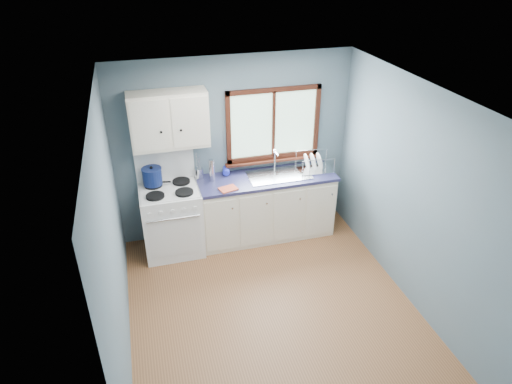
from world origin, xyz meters
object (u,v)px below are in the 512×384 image
object	(u,v)px
thermos	(212,170)
dish_rack	(314,165)
gas_range	(172,218)
stockpot	(152,176)
skillet	(153,182)
base_cabinets	(266,209)
sink	(279,179)
utensil_crock	(199,173)

from	to	relation	value
thermos	dish_rack	distance (m)	1.42
gas_range	stockpot	xyz separation A→B (m)	(-0.18, 0.15, 0.58)
thermos	dish_rack	bearing A→B (deg)	-1.71
gas_range	skillet	world-z (taller)	gas_range
gas_range	base_cabinets	distance (m)	1.31
gas_range	stockpot	distance (m)	0.62
skillet	sink	bearing A→B (deg)	7.33
utensil_crock	dish_rack	world-z (taller)	utensil_crock
sink	utensil_crock	xyz separation A→B (m)	(-1.05, 0.20, 0.14)
base_cabinets	stockpot	xyz separation A→B (m)	(-1.49, 0.13, 0.66)
thermos	sink	bearing A→B (deg)	-4.98
stockpot	thermos	size ratio (longest dim) A/B	1.07
utensil_crock	skillet	bearing A→B (deg)	-172.85
skillet	dish_rack	size ratio (longest dim) A/B	0.74
stockpot	utensil_crock	size ratio (longest dim) A/B	0.90
sink	dish_rack	xyz separation A→B (m)	(0.52, 0.04, 0.13)
skillet	gas_range	bearing A→B (deg)	-26.76
dish_rack	skillet	bearing A→B (deg)	-178.08
utensil_crock	thermos	size ratio (longest dim) A/B	1.19
sink	thermos	distance (m)	0.93
sink	stockpot	world-z (taller)	sink
utensil_crock	dish_rack	size ratio (longest dim) A/B	0.74
base_cabinets	skillet	bearing A→B (deg)	175.17
sink	gas_range	bearing A→B (deg)	-179.29
utensil_crock	dish_rack	xyz separation A→B (m)	(1.57, -0.17, -0.01)
stockpot	dish_rack	bearing A→B (deg)	-2.39
stockpot	thermos	xyz separation A→B (m)	(0.77, -0.05, 0.00)
gas_range	stockpot	bearing A→B (deg)	141.17
base_cabinets	sink	size ratio (longest dim) A/B	2.20
gas_range	dish_rack	xyz separation A→B (m)	(2.01, 0.05, 0.49)
utensil_crock	base_cabinets	bearing A→B (deg)	-13.06
sink	skillet	bearing A→B (deg)	175.67
sink	thermos	xyz separation A→B (m)	(-0.90, 0.08, 0.21)
skillet	utensil_crock	size ratio (longest dim) A/B	0.99
base_cabinets	sink	xyz separation A→B (m)	(0.18, -0.00, 0.45)
skillet	stockpot	size ratio (longest dim) A/B	1.10
sink	utensil_crock	size ratio (longest dim) A/B	2.30
skillet	dish_rack	distance (m)	2.19
sink	utensil_crock	bearing A→B (deg)	169.09
skillet	stockpot	distance (m)	0.09
gas_range	thermos	world-z (taller)	gas_range
gas_range	base_cabinets	bearing A→B (deg)	0.82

